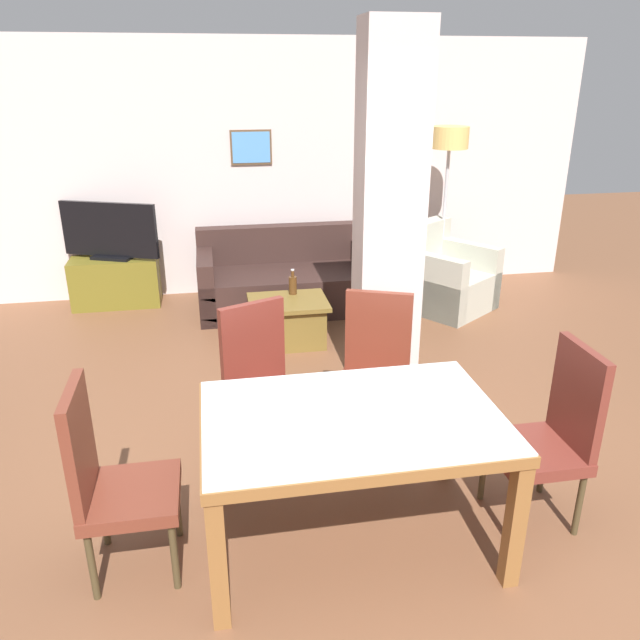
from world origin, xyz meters
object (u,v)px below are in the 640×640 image
object	(u,v)px
bottle	(293,285)
tv_screen	(109,232)
dining_chair_head_right	(552,431)
coffee_table	(288,321)
tv_stand	(116,282)
sofa	(286,281)
armchair	(442,280)
dining_chair_far_right	(375,368)
floor_lamp	(449,154)
dining_table	(352,442)
dining_chair_far_left	(263,381)
dining_chair_head_left	(110,477)

from	to	relation	value
bottle	tv_screen	bearing A→B (deg)	146.17
dining_chair_head_right	coffee_table	bearing A→B (deg)	22.51
tv_stand	sofa	bearing A→B (deg)	-12.02
armchair	dining_chair_head_right	bearing A→B (deg)	43.42
dining_chair_far_right	bottle	size ratio (longest dim) A/B	4.33
tv_screen	floor_lamp	size ratio (longest dim) A/B	0.54
sofa	tv_screen	distance (m)	1.90
armchair	tv_stand	world-z (taller)	armchair
floor_lamp	tv_stand	bearing A→B (deg)	174.29
dining_chair_far_right	armchair	bearing A→B (deg)	-98.13
armchair	bottle	size ratio (longest dim) A/B	4.85
tv_stand	dining_table	bearing A→B (deg)	-67.37
dining_chair_far_left	tv_screen	distance (m)	3.39
dining_chair_head_right	coffee_table	distance (m)	2.89
dining_chair_far_right	dining_chair_head_left	bearing A→B (deg)	52.50
dining_table	dining_chair_head_right	bearing A→B (deg)	0.00
dining_chair_head_right	floor_lamp	bearing A→B (deg)	-11.38
armchair	dining_chair_head_left	bearing A→B (deg)	12.60
dining_chair_far_left	dining_chair_head_left	bearing A→B (deg)	23.40
dining_table	coffee_table	xyz separation A→B (m)	(0.02, 2.65, -0.39)
dining_chair_far_left	bottle	distance (m)	2.00
coffee_table	tv_stand	world-z (taller)	tv_stand
dining_chair_head_left	sofa	size ratio (longest dim) A/B	0.57
dining_table	dining_chair_far_right	world-z (taller)	dining_chair_far_right
dining_chair_far_right	sofa	size ratio (longest dim) A/B	0.57
coffee_table	tv_screen	bearing A→B (deg)	141.50
floor_lamp	coffee_table	bearing A→B (deg)	-151.65
dining_table	dining_chair_far_right	size ratio (longest dim) A/B	1.45
dining_table	sofa	distance (m)	3.62
dining_chair_far_left	armchair	size ratio (longest dim) A/B	0.89
dining_chair_far_right	sofa	bearing A→B (deg)	-62.76
bottle	tv_stand	world-z (taller)	bottle
dining_chair_far_right	armchair	distance (m)	2.77
dining_chair_far_right	coffee_table	world-z (taller)	dining_chair_far_right
armchair	bottle	bearing A→B (deg)	-19.26
dining_chair_head_right	armchair	distance (m)	3.37
sofa	tv_screen	size ratio (longest dim) A/B	1.84
dining_chair_head_right	tv_stand	bearing A→B (deg)	34.89
dining_chair_head_left	floor_lamp	bearing A→B (deg)	140.10
bottle	tv_screen	distance (m)	2.13
coffee_table	tv_stand	xyz separation A→B (m)	(-1.68, 1.34, 0.04)
dining_chair_head_right	coffee_table	xyz separation A→B (m)	(-1.10, 2.65, -0.33)
tv_screen	armchair	bearing A→B (deg)	-169.22
bottle	armchair	bearing A→B (deg)	16.45
dining_table	dining_chair_head_left	xyz separation A→B (m)	(-1.19, 0.00, -0.06)
dining_chair_far_left	coffee_table	world-z (taller)	dining_chair_far_left
dining_chair_far_left	tv_screen	bearing A→B (deg)	-90.86
dining_table	sofa	world-z (taller)	sofa
armchair	dining_table	bearing A→B (deg)	26.35
dining_chair_far_right	dining_chair_head_right	world-z (taller)	same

